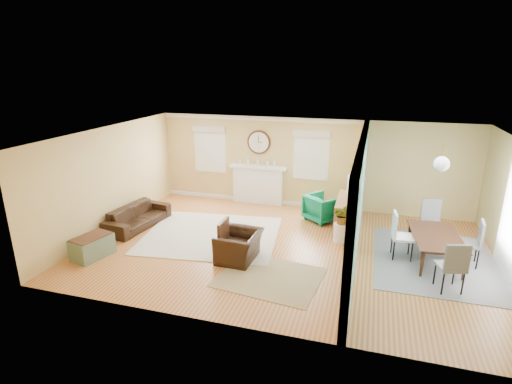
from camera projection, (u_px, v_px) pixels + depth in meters
floor at (286, 249)px, 9.12m from camera, size 9.00×9.00×0.00m
wall_back at (309, 164)px, 11.47m from camera, size 9.00×0.02×2.60m
wall_front at (245, 255)px, 5.99m from camera, size 9.00×0.02×2.60m
wall_left at (110, 179)px, 9.94m from camera, size 0.02×6.00×2.60m
ceiling at (289, 136)px, 8.33m from camera, size 9.00×6.00×0.02m
partition at (359, 195)px, 8.56m from camera, size 0.17×6.00×2.60m
fireplace at (258, 184)px, 11.98m from camera, size 1.70×0.30×1.17m
wall_clock at (259, 142)px, 11.67m from camera, size 0.70×0.07×0.70m
window_left at (210, 146)px, 12.14m from camera, size 1.05×0.13×1.42m
window_right at (311, 152)px, 11.30m from camera, size 1.05×0.13×1.42m
pendant at (441, 164)px, 7.64m from camera, size 0.30×0.30×0.55m
rug_cream at (212, 235)px, 9.85m from camera, size 3.53×3.16×0.02m
rug_jute at (270, 277)px, 7.89m from camera, size 2.13×1.82×0.01m
rug_grey at (434, 261)px, 8.55m from camera, size 2.49×3.11×0.01m
sofa at (138, 216)px, 10.31m from camera, size 0.97×1.98×0.56m
eames_chair at (239, 246)px, 8.52m from camera, size 0.89×1.01×0.63m
green_chair at (322, 208)px, 10.68m from camera, size 1.09×1.10×0.72m
trunk at (92, 247)px, 8.68m from camera, size 0.70×0.94×0.49m
credenza at (346, 214)px, 10.14m from camera, size 0.51×1.51×0.80m
tv at (348, 187)px, 9.92m from camera, size 0.23×1.12×0.64m
garden_stool at (340, 233)px, 9.41m from camera, size 0.32×0.32×0.46m
potted_plant at (341, 215)px, 9.27m from camera, size 0.36×0.41×0.45m
dining_table at (436, 248)px, 8.47m from camera, size 1.09×1.77×0.60m
dining_chair_n at (433, 218)px, 9.34m from camera, size 0.51×0.51×1.00m
dining_chair_s at (451, 261)px, 7.28m from camera, size 0.55×0.55×1.01m
dining_chair_w at (403, 232)px, 8.52m from camera, size 0.49×0.49×1.02m
dining_chair_e at (470, 239)px, 8.24m from camera, size 0.49×0.49×0.99m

